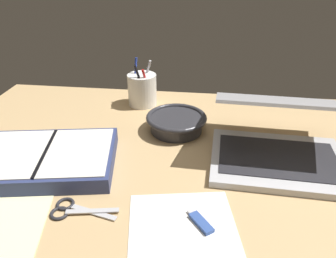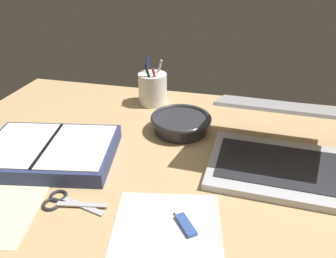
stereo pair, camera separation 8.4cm
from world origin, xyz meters
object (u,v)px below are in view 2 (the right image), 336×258
Objects in this scene: bowl at (181,123)px; scissors at (62,201)px; laptop at (281,146)px; planner at (49,151)px; pen_cup at (153,89)px.

scissors is at bearing -116.61° from bowl.
laptop is 0.94× the size of planner.
laptop reaches higher than pen_cup.
pen_cup reaches higher than scissors.
pen_cup is at bearing 56.90° from planner.
pen_cup is at bearing 128.02° from bowl.
laptop is at bearing -34.98° from pen_cup.
pen_cup is at bearing 147.61° from laptop.
laptop is 2.15× the size of pen_cup.
scissors is (-4.87, -53.80, -5.10)cm from pen_cup.
pen_cup is 42.54cm from planner.
planner is 18.83cm from scissors.
laptop is 52.28cm from scissors.
bowl is 0.49× the size of planner.
bowl reaches higher than scissors.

